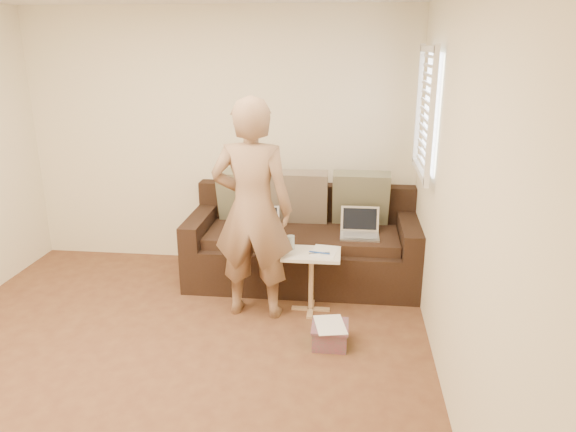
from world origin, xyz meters
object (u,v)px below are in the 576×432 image
object	(u,v)px
sofa	(303,239)
striped_box	(330,335)
laptop_white	(265,232)
person	(252,210)
side_table	(311,282)
drinking_glass	(291,242)
laptop_silver	(360,237)

from	to	relation	value
sofa	striped_box	distance (m)	1.28
sofa	laptop_white	distance (m)	0.38
person	sofa	bearing A→B (deg)	-113.55
side_table	drinking_glass	distance (m)	0.39
laptop_white	drinking_glass	bearing A→B (deg)	-72.15
striped_box	laptop_white	bearing A→B (deg)	121.80
sofa	striped_box	xyz separation A→B (m)	(0.32, -1.19, -0.34)
sofa	laptop_silver	world-z (taller)	sofa
sofa	laptop_white	world-z (taller)	sofa
laptop_silver	drinking_glass	size ratio (longest dim) A/B	3.00
person	side_table	xyz separation A→B (m)	(0.49, 0.09, -0.66)
drinking_glass	striped_box	size ratio (longest dim) A/B	0.42
sofa	side_table	distance (m)	0.66
laptop_silver	striped_box	xyz separation A→B (m)	(-0.23, -1.06, -0.43)
laptop_white	drinking_glass	world-z (taller)	drinking_glass
laptop_silver	person	xyz separation A→B (m)	(-0.90, -0.59, 0.42)
person	striped_box	xyz separation A→B (m)	(0.68, -0.47, -0.85)
laptop_silver	drinking_glass	distance (m)	0.74
sofa	side_table	world-z (taller)	sofa
laptop_silver	laptop_white	size ratio (longest dim) A/B	1.17
sofa	laptop_white	bearing A→B (deg)	-163.65
laptop_silver	sofa	bearing A→B (deg)	165.59
sofa	side_table	bearing A→B (deg)	-78.36
sofa	side_table	size ratio (longest dim) A/B	4.04
laptop_white	striped_box	distance (m)	1.35
sofa	laptop_silver	size ratio (longest dim) A/B	6.11
laptop_silver	drinking_glass	world-z (taller)	drinking_glass
sofa	laptop_silver	distance (m)	0.57
laptop_white	side_table	distance (m)	0.76
striped_box	sofa	bearing A→B (deg)	104.97
side_table	drinking_glass	size ratio (longest dim) A/B	4.53
side_table	drinking_glass	bearing A→B (deg)	161.26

